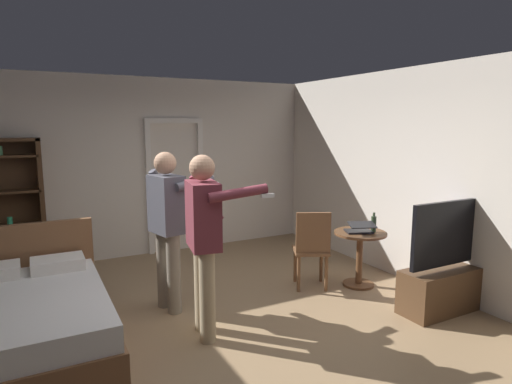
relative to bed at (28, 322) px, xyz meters
The scene contains 15 objects.
ground_plane 1.75m from the bed, 12.34° to the right, with size 6.42×6.42×0.00m, color #997A56.
wall_back 3.28m from the bed, 57.26° to the left, with size 5.70×0.12×2.75m, color silver.
wall_right 4.61m from the bed, ahead, with size 0.12×6.08×2.75m, color silver.
doorway_frame 3.45m from the bed, 49.57° to the left, with size 0.93×0.08×2.13m.
bed is the anchor object (origin of this frame).
bookshelf 2.49m from the bed, 94.87° to the left, with size 0.92×0.32×1.86m.
tv_flatscreen 4.25m from the bed, 14.79° to the right, with size 1.21×0.40×1.23m.
side_table 3.73m from the bed, ahead, with size 0.65×0.65×0.70m.
laptop 3.71m from the bed, ahead, with size 0.42×0.43×0.15m.
bottle_on_table 3.90m from the bed, ahead, with size 0.06×0.06×0.25m.
wooden_chair 3.14m from the bed, ahead, with size 0.56×0.56×0.99m.
person_blue_shirt 1.74m from the bed, 14.49° to the right, with size 0.72×0.70×1.76m.
person_striped_shirt 1.60m from the bed, 14.39° to the left, with size 0.72×0.58×1.75m.
suitcase_dark 1.26m from the bed, 73.51° to the left, with size 0.58×0.32×0.32m, color #4C1919.
suitcase_small 1.39m from the bed, 74.54° to the left, with size 0.54×0.39×0.35m, color black.
Camera 1 is at (-1.57, -3.74, 2.03)m, focal length 30.21 mm.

